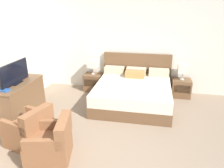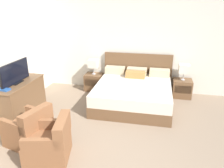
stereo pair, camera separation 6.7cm
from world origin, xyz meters
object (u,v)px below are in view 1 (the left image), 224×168
object	(u,v)px
nightstand_left	(93,82)
armchair_by_window	(30,130)
nightstand_right	(181,88)
armchair_companion	(51,144)
table_lamp_right	(183,68)
tv	(15,73)
bed	(133,92)
table_lamp_left	(93,64)
dresser	(20,99)
book_red_cover	(3,90)

from	to	relation	value
nightstand_left	armchair_by_window	distance (m)	2.88
nightstand_right	armchair_companion	world-z (taller)	armchair_companion
nightstand_right	table_lamp_right	bearing A→B (deg)	90.00
tv	table_lamp_right	bearing A→B (deg)	26.84
armchair_by_window	armchair_companion	xyz separation A→B (m)	(0.58, -0.32, 0.00)
bed	nightstand_left	size ratio (longest dim) A/B	3.93
armchair_by_window	armchair_companion	bearing A→B (deg)	-28.95
bed	nightstand_left	world-z (taller)	bed
bed	nightstand_right	xyz separation A→B (m)	(1.28, 0.70, -0.06)
table_lamp_left	tv	bearing A→B (deg)	-122.60
nightstand_left	dresser	xyz separation A→B (m)	(-1.23, -1.88, 0.17)
nightstand_right	armchair_by_window	size ratio (longest dim) A/B	0.61
tv	armchair_companion	xyz separation A→B (m)	(1.39, -1.26, -0.76)
nightstand_left	book_red_cover	size ratio (longest dim) A/B	2.03
armchair_by_window	table_lamp_right	bearing A→B (deg)	43.77
table_lamp_left	table_lamp_right	bearing A→B (deg)	0.00
bed	nightstand_right	bearing A→B (deg)	28.73
table_lamp_left	book_red_cover	xyz separation A→B (m)	(-1.22, -2.36, 0.01)
bed	armchair_by_window	xyz separation A→B (m)	(-1.70, -2.15, -0.03)
tv	armchair_by_window	xyz separation A→B (m)	(0.81, -0.94, -0.76)
bed	armchair_by_window	bearing A→B (deg)	-128.30
nightstand_left	table_lamp_left	size ratio (longest dim) A/B	1.16
tv	armchair_by_window	size ratio (longest dim) A/B	1.14
armchair_by_window	armchair_companion	distance (m)	0.66
dresser	book_red_cover	distance (m)	0.63
nightstand_right	armchair_companion	bearing A→B (deg)	-127.09
table_lamp_right	armchair_by_window	xyz separation A→B (m)	(-2.98, -2.86, -0.54)
table_lamp_right	armchair_by_window	bearing A→B (deg)	-136.23
armchair_companion	nightstand_left	bearing A→B (deg)	92.95
table_lamp_right	tv	distance (m)	4.26
bed	book_red_cover	world-z (taller)	bed
table_lamp_left	tv	world-z (taller)	tv
book_red_cover	nightstand_left	bearing A→B (deg)	62.56
table_lamp_left	armchair_by_window	bearing A→B (deg)	-98.30
bed	table_lamp_left	size ratio (longest dim) A/B	4.56
table_lamp_left	dresser	distance (m)	2.29
table_lamp_left	book_red_cover	size ratio (longest dim) A/B	1.74
nightstand_left	table_lamp_right	world-z (taller)	table_lamp_right
tv	book_red_cover	size ratio (longest dim) A/B	3.81
nightstand_right	tv	bearing A→B (deg)	-153.17
dresser	book_red_cover	bearing A→B (deg)	-89.37
nightstand_right	book_red_cover	xyz separation A→B (m)	(-3.79, -2.36, 0.58)
tv	nightstand_left	bearing A→B (deg)	57.38
nightstand_left	book_red_cover	distance (m)	2.72
nightstand_left	armchair_by_window	bearing A→B (deg)	-98.31
table_lamp_right	book_red_cover	distance (m)	4.46
nightstand_left	nightstand_right	size ratio (longest dim) A/B	1.00
nightstand_left	book_red_cover	bearing A→B (deg)	-117.44
nightstand_right	dresser	size ratio (longest dim) A/B	0.37
nightstand_right	tv	world-z (taller)	tv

